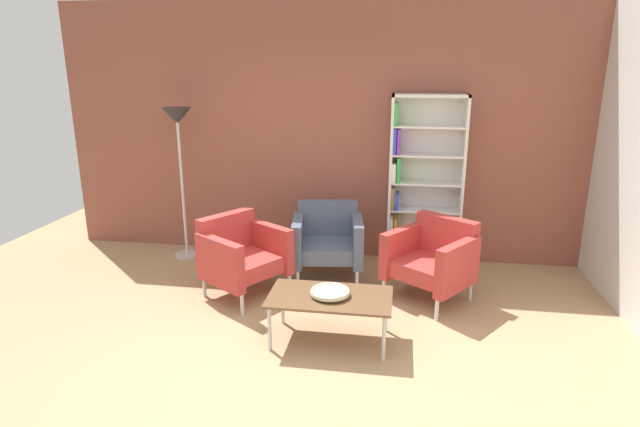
% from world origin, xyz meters
% --- Properties ---
extents(ground_plane, '(8.32, 8.32, 0.00)m').
position_xyz_m(ground_plane, '(0.00, 0.00, 0.00)').
color(ground_plane, tan).
extents(brick_back_panel, '(6.40, 0.12, 2.90)m').
position_xyz_m(brick_back_panel, '(0.00, 2.46, 1.45)').
color(brick_back_panel, brown).
rests_on(brick_back_panel, ground_plane).
extents(bookshelf_tall, '(0.80, 0.30, 1.90)m').
position_xyz_m(bookshelf_tall, '(1.00, 2.25, 0.94)').
color(bookshelf_tall, silver).
rests_on(bookshelf_tall, ground_plane).
extents(coffee_table_low, '(1.00, 0.56, 0.40)m').
position_xyz_m(coffee_table_low, '(0.26, 0.36, 0.37)').
color(coffee_table_low, brown).
rests_on(coffee_table_low, ground_plane).
extents(decorative_bowl, '(0.32, 0.32, 0.05)m').
position_xyz_m(decorative_bowl, '(0.26, 0.36, 0.43)').
color(decorative_bowl, beige).
rests_on(decorative_bowl, coffee_table_low).
extents(armchair_near_window, '(0.95, 0.93, 0.78)m').
position_xyz_m(armchair_near_window, '(1.12, 1.32, 0.41)').
color(armchair_near_window, '#B73833').
rests_on(armchair_near_window, ground_plane).
extents(armchair_corner_red, '(0.80, 0.75, 0.78)m').
position_xyz_m(armchair_corner_red, '(0.05, 1.71, 0.41)').
color(armchair_corner_red, '#4C566B').
rests_on(armchair_corner_red, ground_plane).
extents(armchair_spare_guest, '(0.93, 0.94, 0.78)m').
position_xyz_m(armchair_spare_guest, '(-0.72, 1.14, 0.41)').
color(armchair_spare_guest, '#B73833').
rests_on(armchair_spare_guest, ground_plane).
extents(floor_lamp_torchiere, '(0.32, 0.32, 1.74)m').
position_xyz_m(floor_lamp_torchiere, '(-1.69, 2.05, 1.45)').
color(floor_lamp_torchiere, silver).
rests_on(floor_lamp_torchiere, ground_plane).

